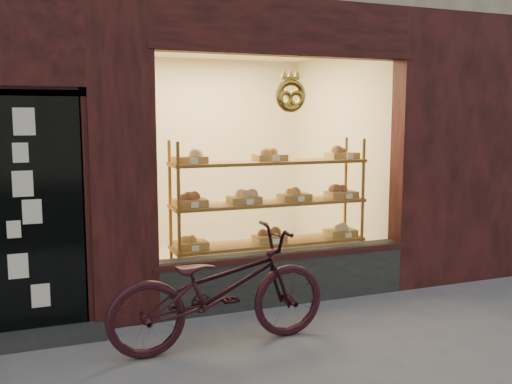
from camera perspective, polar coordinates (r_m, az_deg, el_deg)
name	(u,v)px	position (r m, az deg, el deg)	size (l,w,h in m)	color
display_shelf	(270,217)	(6.32, 1.37, -2.47)	(2.20, 0.45, 1.70)	brown
bicycle	(220,289)	(4.89, -3.61, -9.63)	(0.67, 1.91, 1.01)	black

